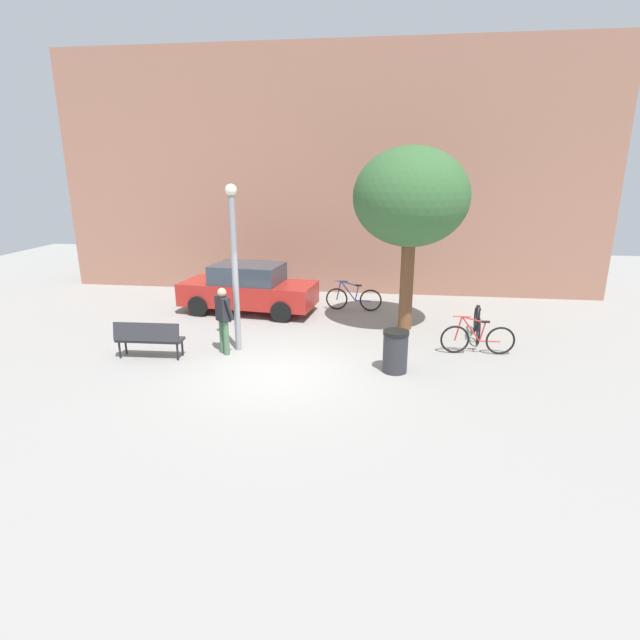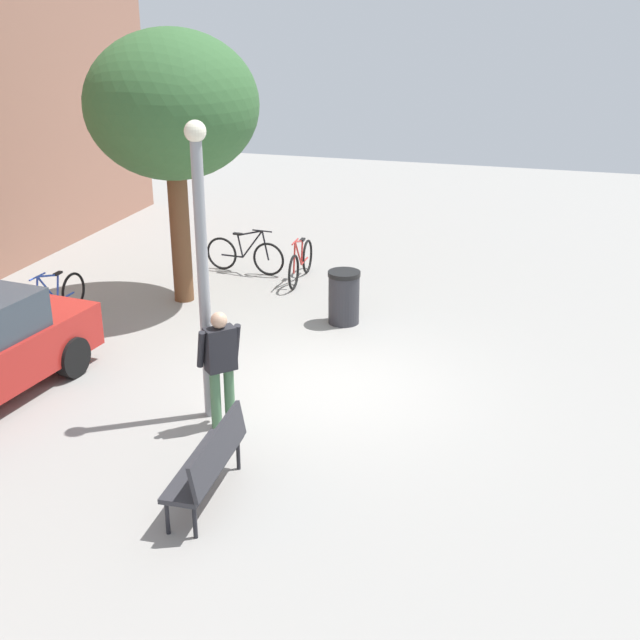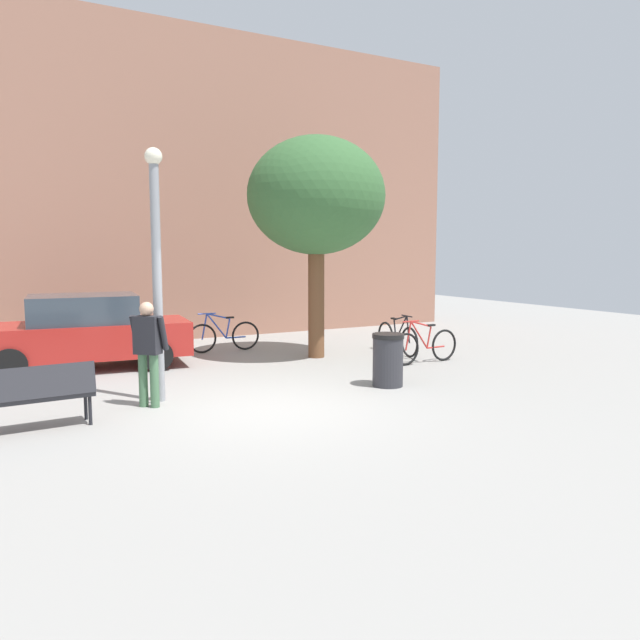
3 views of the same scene
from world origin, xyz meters
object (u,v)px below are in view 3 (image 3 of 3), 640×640
at_px(person_by_lamppost, 148,347).
at_px(bicycle_black, 397,338).
at_px(trash_bin, 388,360).
at_px(bicycle_red, 425,346).
at_px(parked_car_red, 84,332).
at_px(lamppost, 157,260).
at_px(bicycle_blue, 224,336).
at_px(plaza_tree, 316,197).
at_px(park_bench, 33,392).

bearing_deg(person_by_lamppost, bicycle_black, 18.49).
xyz_separation_m(person_by_lamppost, trash_bin, (4.17, -0.60, -0.48)).
bearing_deg(bicycle_black, bicycle_red, -98.57).
bearing_deg(person_by_lamppost, parked_car_red, 96.49).
bearing_deg(lamppost, person_by_lamppost, -129.62).
distance_m(lamppost, bicycle_black, 6.67).
distance_m(lamppost, bicycle_blue, 5.25).
relative_size(lamppost, bicycle_red, 2.25).
height_order(bicycle_black, bicycle_red, same).
distance_m(lamppost, person_by_lamppost, 1.41).
distance_m(plaza_tree, parked_car_red, 5.78).
height_order(person_by_lamppost, trash_bin, person_by_lamppost).
relative_size(bicycle_red, parked_car_red, 0.42).
bearing_deg(park_bench, person_by_lamppost, 18.20).
xyz_separation_m(plaza_tree, bicycle_red, (1.72, -1.82, -3.27)).
bearing_deg(lamppost, park_bench, -156.13).
xyz_separation_m(lamppost, trash_bin, (3.91, -0.91, -1.83)).
bearing_deg(bicycle_red, lamppost, -174.82).
xyz_separation_m(park_bench, parked_car_red, (1.27, 4.34, 0.23)).
bearing_deg(park_bench, bicycle_blue, 47.66).
distance_m(person_by_lamppost, trash_bin, 4.24).
height_order(bicycle_blue, parked_car_red, parked_car_red).
relative_size(bicycle_blue, bicycle_red, 1.00).
bearing_deg(bicycle_black, person_by_lamppost, -161.51).
height_order(person_by_lamppost, plaza_tree, plaza_tree).
xyz_separation_m(park_bench, bicycle_black, (8.07, 2.69, -0.16)).
bearing_deg(bicycle_black, park_bench, -161.57).
xyz_separation_m(park_bench, plaza_tree, (6.16, 3.22, 3.11)).
height_order(bicycle_red, trash_bin, bicycle_red).
distance_m(person_by_lamppost, parked_car_red, 3.81).
bearing_deg(park_bench, bicycle_red, 10.08).
relative_size(lamppost, plaza_tree, 0.81).
distance_m(bicycle_blue, trash_bin, 5.21).
height_order(person_by_lamppost, parked_car_red, person_by_lamppost).
bearing_deg(plaza_tree, bicycle_blue, 132.15).
relative_size(person_by_lamppost, park_bench, 1.03).
distance_m(lamppost, parked_car_red, 3.86).
height_order(lamppost, trash_bin, lamppost).
bearing_deg(bicycle_blue, trash_bin, -75.42).
bearing_deg(bicycle_black, plaza_tree, 164.43).
height_order(lamppost, bicycle_red, lamppost).
relative_size(plaza_tree, trash_bin, 5.19).
height_order(park_bench, trash_bin, trash_bin).
bearing_deg(parked_car_red, plaza_tree, -12.81).
bearing_deg(park_bench, plaza_tree, 27.62).
relative_size(bicycle_black, trash_bin, 1.87).
bearing_deg(park_bench, bicycle_black, 18.43).
bearing_deg(bicycle_black, bicycle_blue, 146.75).
relative_size(plaza_tree, bicycle_blue, 2.77).
bearing_deg(trash_bin, plaza_tree, 84.85).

